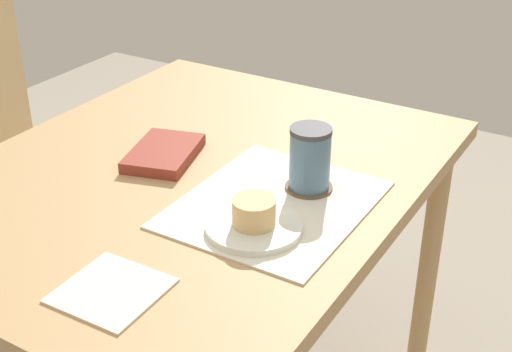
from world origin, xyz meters
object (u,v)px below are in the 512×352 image
object	(u,v)px
pastry	(254,212)
pastry_plate	(254,227)
dining_table	(191,206)
small_book	(164,153)
coffee_mug	(311,157)

from	to	relation	value
pastry	pastry_plate	bearing A→B (deg)	0.00
pastry	dining_table	bearing A→B (deg)	61.14
dining_table	small_book	distance (m)	0.13
coffee_mug	small_book	distance (m)	0.33
dining_table	small_book	xyz separation A→B (m)	(0.02, 0.08, 0.10)
dining_table	pastry_plate	world-z (taller)	pastry_plate
pastry_plate	dining_table	bearing A→B (deg)	61.14
pastry_plate	coffee_mug	xyz separation A→B (m)	(0.18, -0.01, 0.06)
small_book	dining_table	bearing A→B (deg)	-119.62
pastry	coffee_mug	bearing A→B (deg)	-4.21
dining_table	pastry	xyz separation A→B (m)	(-0.13, -0.23, 0.12)
coffee_mug	small_book	world-z (taller)	coffee_mug
coffee_mug	small_book	size ratio (longest dim) A/B	0.68
coffee_mug	dining_table	bearing A→B (deg)	103.26
dining_table	pastry	world-z (taller)	pastry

